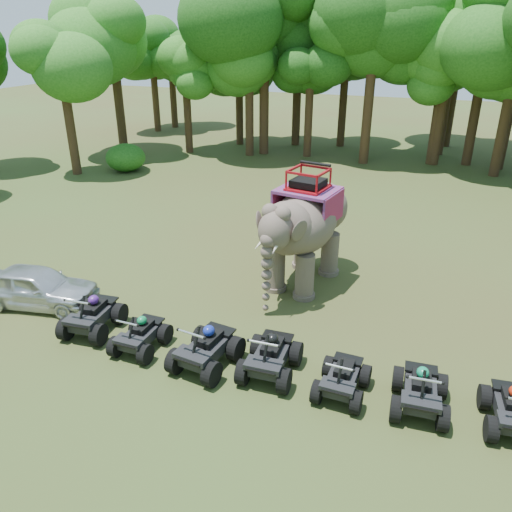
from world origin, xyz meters
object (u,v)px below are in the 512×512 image
object	(u,v)px
parked_car	(36,286)
atv_1	(140,331)
atv_5	(421,386)
atv_0	(92,311)
atv_2	(206,343)
atv_3	(271,351)
elephant	(305,227)
atv_4	(343,373)

from	to	relation	value
parked_car	atv_1	distance (m)	4.37
atv_1	atv_5	size ratio (longest dim) A/B	0.92
atv_0	atv_2	xyz separation A→B (m)	(3.70, -0.34, 0.02)
atv_0	atv_3	world-z (taller)	atv_3
elephant	atv_1	size ratio (longest dim) A/B	3.06
atv_2	atv_4	xyz separation A→B (m)	(3.45, 0.14, -0.10)
atv_4	atv_5	xyz separation A→B (m)	(1.74, 0.12, 0.05)
elephant	atv_1	world-z (taller)	elephant
parked_car	atv_2	bearing A→B (deg)	-108.96
atv_1	atv_4	bearing A→B (deg)	1.83
atv_2	atv_4	world-z (taller)	atv_2
elephant	atv_0	size ratio (longest dim) A/B	2.71
parked_car	atv_2	xyz separation A→B (m)	(6.23, -0.95, 0.03)
atv_0	elephant	bearing A→B (deg)	41.59
parked_car	atv_5	xyz separation A→B (m)	(11.42, -0.70, -0.02)
atv_1	atv_4	xyz separation A→B (m)	(5.41, 0.10, 0.00)
elephant	atv_1	bearing A→B (deg)	-108.95
atv_2	parked_car	bearing A→B (deg)	178.71
atv_2	atv_3	distance (m)	1.65
elephant	atv_5	bearing A→B (deg)	-40.51
atv_0	atv_1	bearing A→B (deg)	-14.73
atv_4	atv_1	bearing A→B (deg)	-176.65
elephant	atv_2	xyz separation A→B (m)	(-1.05, -5.37, -1.32)
atv_0	atv_3	distance (m)	5.33
parked_car	elephant	bearing A→B (deg)	-69.04
parked_car	atv_1	world-z (taller)	parked_car
elephant	atv_3	xyz separation A→B (m)	(0.58, -5.10, -1.33)
atv_0	atv_3	size ratio (longest dim) A/B	0.99
atv_5	atv_2	bearing A→B (deg)	179.15
parked_car	atv_0	bearing A→B (deg)	-114.00
atv_0	atv_3	xyz separation A→B (m)	(5.33, -0.07, 0.01)
atv_3	atv_5	xyz separation A→B (m)	(3.56, -0.01, -0.03)
elephant	atv_4	world-z (taller)	elephant
atv_0	atv_1	world-z (taller)	atv_0
parked_car	atv_0	distance (m)	2.60
parked_car	atv_5	bearing A→B (deg)	-103.76
atv_2	atv_3	bearing A→B (deg)	16.77
atv_2	elephant	bearing A→B (deg)	86.32
atv_1	atv_4	size ratio (longest dim) A/B	1.00
atv_4	parked_car	bearing A→B (deg)	177.46
atv_0	atv_3	bearing A→B (deg)	-5.75
atv_3	atv_4	world-z (taller)	atv_3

